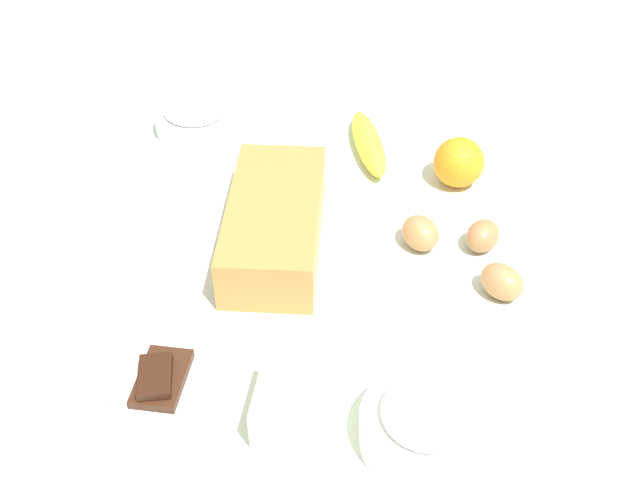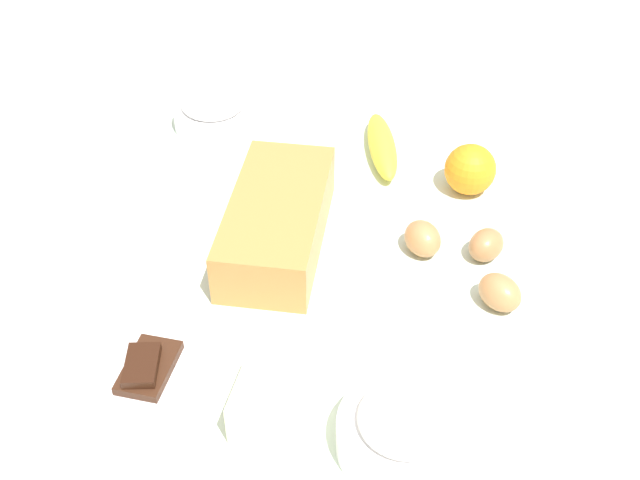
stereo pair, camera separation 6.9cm
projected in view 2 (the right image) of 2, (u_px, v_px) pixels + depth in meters
name	position (u px, v px, depth m)	size (l,w,h in m)	color
ground_plane	(320.00, 266.00, 1.12)	(2.40, 2.40, 0.02)	silver
loaf_pan	(277.00, 220.00, 1.12)	(0.30, 0.17, 0.08)	#B77A3D
flour_bowl	(404.00, 430.00, 0.86)	(0.15, 0.15, 0.07)	white
sugar_bowl	(214.00, 111.00, 1.36)	(0.14, 0.14, 0.07)	white
banana	(382.00, 146.00, 1.30)	(0.19, 0.04, 0.04)	yellow
orange_fruit	(470.00, 169.00, 1.22)	(0.08, 0.08, 0.08)	orange
butter_block	(265.00, 402.00, 0.89)	(0.09, 0.06, 0.06)	#F4EDB2
egg_near_butter	(423.00, 239.00, 1.11)	(0.05, 0.05, 0.06)	#B27849
egg_beside_bowl	(486.00, 245.00, 1.11)	(0.05, 0.05, 0.06)	#A56F43
egg_loose	(500.00, 292.00, 1.03)	(0.05, 0.05, 0.06)	#B17848
chocolate_plate	(149.00, 371.00, 0.95)	(0.13, 0.13, 0.03)	white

